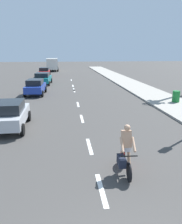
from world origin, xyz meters
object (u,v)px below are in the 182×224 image
Objects in this scene: parked_car_teal at (43,78)px; delivery_truck at (52,64)px; parked_car_blue at (35,86)px; cyclist at (125,152)px; parked_car_red at (44,72)px; parked_car_silver at (10,114)px; trash_bin_far at (176,96)px.

parked_car_teal is 0.73× the size of delivery_truck.
cyclist is at bearing -70.08° from parked_car_blue.
parked_car_red is at bearing 96.42° from parked_car_teal.
delivery_truck is (0.42, 39.26, 0.67)m from parked_car_silver.
trash_bin_far is at bearing -121.64° from cyclist.
delivery_truck is at bearing 92.00° from parked_car_blue.
trash_bin_far is at bearing -73.59° from delivery_truck.
delivery_truck reaches higher than parked_car_silver.
trash_bin_far is (12.15, -5.50, -0.23)m from parked_car_blue.
parked_car_blue is 0.86× the size of parked_car_teal.
parked_car_red is (-0.41, 27.80, 0.00)m from parked_car_silver.
cyclist reaches higher than parked_car_teal.
parked_car_silver is 39.27m from delivery_truck.
delivery_truck reaches higher than cyclist.
parked_car_red is (-0.56, 17.48, 0.00)m from parked_car_blue.
parked_car_red is 0.65× the size of delivery_truck.
parked_car_blue is 13.34m from trash_bin_far.
parked_car_red is at bearing 89.72° from parked_car_silver.
cyclist is 0.47× the size of parked_car_silver.
parked_car_blue is 4.29× the size of trash_bin_far.
parked_car_red is at bearing -96.77° from delivery_truck.
parked_car_teal is (0.07, 7.41, 0.01)m from parked_car_blue.
parked_car_red is at bearing 94.37° from parked_car_blue.
cyclist is at bearing -48.29° from parked_car_silver.
parked_car_teal is at bearing 133.09° from trash_bin_far.
cyclist is 16.57m from parked_car_blue.
parked_car_silver is 0.83× the size of parked_car_teal.
trash_bin_far is at bearing -61.22° from parked_car_red.
delivery_truck is (0.20, 21.53, 0.66)m from parked_car_teal.
parked_car_silver is at bearing -93.23° from delivery_truck.
parked_car_blue is 17.49m from parked_car_red.
parked_car_blue is at bearing -87.72° from parked_car_teal.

